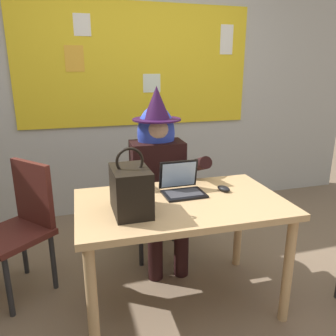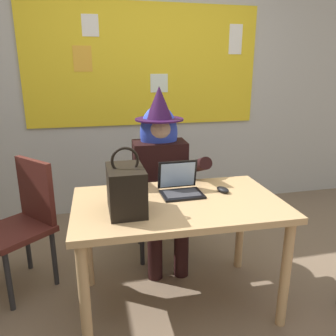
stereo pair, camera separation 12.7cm
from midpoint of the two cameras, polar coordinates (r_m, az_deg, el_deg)
ground_plane at (r=2.40m, az=3.57°, el=-22.77°), size 24.00×24.00×0.00m
wall_back_bulletin at (r=3.60m, az=-6.31°, el=14.62°), size 5.26×1.90×2.77m
desk_main at (r=2.10m, az=0.49°, el=-8.04°), size 1.30×0.80×0.74m
chair_at_desk at (r=2.83m, az=-3.27°, el=-4.48°), size 0.46×0.46×0.90m
person_costumed at (r=2.63m, az=-2.97°, el=0.24°), size 0.61×0.66×1.40m
laptop at (r=2.18m, az=0.71°, el=-3.13°), size 0.27×0.23×0.20m
computer_mouse at (r=2.24m, az=7.90°, el=-3.51°), size 0.09×0.12×0.03m
handbag at (r=1.88m, az=-8.33°, el=-3.73°), size 0.20×0.30×0.38m
chair_spare_by_window at (r=2.55m, az=-25.04°, el=-8.25°), size 0.59×0.59×0.92m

